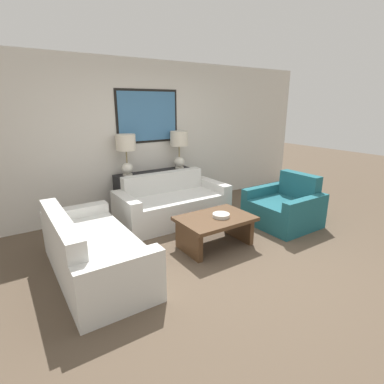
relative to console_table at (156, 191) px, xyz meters
The scene contains 10 objects.
ground_plane 2.18m from the console_table, 90.00° to the right, with size 20.00×20.00×0.00m, color brown.
back_wall 1.00m from the console_table, 90.00° to the left, with size 7.43×0.12×2.65m.
console_table is the anchor object (origin of this frame).
table_lamp_left 0.98m from the console_table, behind, with size 0.33×0.33×0.69m.
table_lamp_right 0.98m from the console_table, ahead, with size 0.33×0.33×0.69m.
couch_by_back_wall 0.62m from the console_table, 90.00° to the right, with size 1.84×0.85×0.78m.
couch_by_side 2.24m from the console_table, 135.88° to the right, with size 0.85×1.84×0.78m.
coffee_table 1.76m from the console_table, 89.42° to the right, with size 1.01×0.70×0.43m.
decorative_bowl 1.81m from the console_table, 87.30° to the right, with size 0.24×0.24×0.05m.
armchair_near_back_wall 2.28m from the console_table, 50.47° to the right, with size 0.93×0.99×0.81m.
Camera 1 is at (-2.36, -2.62, 1.92)m, focal length 28.00 mm.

